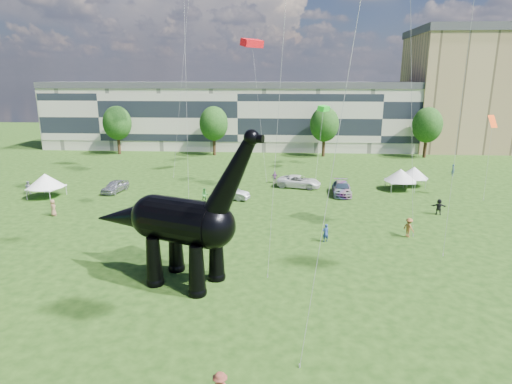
{
  "coord_description": "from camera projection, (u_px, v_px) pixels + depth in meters",
  "views": [
    {
      "loc": [
        0.82,
        -24.63,
        13.67
      ],
      "look_at": [
        -1.33,
        8.0,
        5.0
      ],
      "focal_mm": 30.0,
      "sensor_mm": 36.0,
      "label": 1
    }
  ],
  "objects": [
    {
      "name": "visitors",
      "position": [
        266.0,
        216.0,
        41.37
      ],
      "size": [
        56.39,
        48.18,
        1.89
      ],
      "color": "gray",
      "rests_on": "ground"
    },
    {
      "name": "dinosaur_sculpture",
      "position": [
        177.0,
        223.0,
        28.93
      ],
      "size": [
        13.48,
        6.89,
        11.25
      ],
      "rotation": [
        0.0,
        0.0,
        -0.37
      ],
      "color": "black",
      "rests_on": "ground"
    },
    {
      "name": "gazebo_far",
      "position": [
        414.0,
        173.0,
        55.96
      ],
      "size": [
        4.17,
        4.17,
        2.56
      ],
      "rotation": [
        0.0,
        0.0,
        -0.15
      ],
      "color": "silver",
      "rests_on": "ground"
    },
    {
      "name": "tree_mid_right",
      "position": [
        325.0,
        122.0,
        76.31
      ],
      "size": [
        5.2,
        5.2,
        9.44
      ],
      "color": "#382314",
      "rests_on": "ground"
    },
    {
      "name": "terrace_row",
      "position": [
        241.0,
        118.0,
        86.08
      ],
      "size": [
        78.0,
        11.0,
        12.0
      ],
      "primitive_type": "cube",
      "color": "beige",
      "rests_on": "ground"
    },
    {
      "name": "tree_mid_left",
      "position": [
        214.0,
        121.0,
        77.58
      ],
      "size": [
        5.2,
        5.2,
        9.44
      ],
      "color": "#382314",
      "rests_on": "ground"
    },
    {
      "name": "apartment_block",
      "position": [
        483.0,
        93.0,
        84.65
      ],
      "size": [
        28.0,
        18.0,
        22.0
      ],
      "primitive_type": "cube",
      "color": "tan",
      "rests_on": "ground"
    },
    {
      "name": "tree_far_left",
      "position": [
        117.0,
        120.0,
        78.72
      ],
      "size": [
        5.2,
        5.2,
        9.44
      ],
      "color": "#382314",
      "rests_on": "ground"
    },
    {
      "name": "car_grey",
      "position": [
        231.0,
        193.0,
        50.04
      ],
      "size": [
        4.56,
        2.68,
        1.42
      ],
      "primitive_type": "imported",
      "rotation": [
        0.0,
        0.0,
        1.28
      ],
      "color": "gray",
      "rests_on": "ground"
    },
    {
      "name": "car_silver",
      "position": [
        115.0,
        186.0,
        53.1
      ],
      "size": [
        2.56,
        4.63,
        1.49
      ],
      "primitive_type": "imported",
      "rotation": [
        0.0,
        0.0,
        -0.19
      ],
      "color": "#B9B9BE",
      "rests_on": "ground"
    },
    {
      "name": "gazebo_left",
      "position": [
        45.0,
        181.0,
        50.48
      ],
      "size": [
        4.64,
        4.64,
        2.88
      ],
      "rotation": [
        0.0,
        0.0,
        -0.13
      ],
      "color": "white",
      "rests_on": "ground"
    },
    {
      "name": "car_dark",
      "position": [
        342.0,
        188.0,
        51.98
      ],
      "size": [
        2.43,
        5.42,
        1.54
      ],
      "primitive_type": "imported",
      "rotation": [
        0.0,
        0.0,
        -0.05
      ],
      "color": "#595960",
      "rests_on": "ground"
    },
    {
      "name": "car_white",
      "position": [
        299.0,
        182.0,
        55.41
      ],
      "size": [
        6.1,
        3.81,
        1.57
      ],
      "primitive_type": "imported",
      "rotation": [
        0.0,
        0.0,
        1.34
      ],
      "color": "silver",
      "rests_on": "ground"
    },
    {
      "name": "gazebo_near",
      "position": [
        400.0,
        175.0,
        53.9
      ],
      "size": [
        4.07,
        4.07,
        2.72
      ],
      "rotation": [
        0.0,
        0.0,
        0.04
      ],
      "color": "silver",
      "rests_on": "ground"
    },
    {
      "name": "tree_far_right",
      "position": [
        428.0,
        122.0,
        75.17
      ],
      "size": [
        5.2,
        5.2,
        9.44
      ],
      "color": "#382314",
      "rests_on": "ground"
    },
    {
      "name": "ground",
      "position": [
        269.0,
        300.0,
        27.31
      ],
      "size": [
        220.0,
        220.0,
        0.0
      ],
      "primitive_type": "plane",
      "color": "#16330C",
      "rests_on": "ground"
    }
  ]
}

